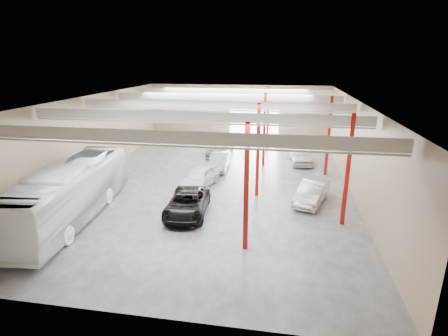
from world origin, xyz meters
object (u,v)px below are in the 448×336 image
(black_sedan, at_px, (187,203))
(car_right_near, at_px, (312,192))
(coach_bus, at_px, (71,192))
(car_right_far, at_px, (301,155))
(car_row_c, at_px, (220,147))
(car_row_b, at_px, (219,161))
(car_row_a, at_px, (199,177))

(black_sedan, height_order, car_right_near, car_right_near)
(coach_bus, xyz_separation_m, car_right_far, (15.17, 15.45, -0.96))
(car_right_near, distance_m, car_right_far, 10.22)
(car_row_c, xyz_separation_m, car_right_near, (8.90, -12.16, -0.07))
(car_row_b, bearing_deg, car_row_a, -99.21)
(black_sedan, bearing_deg, car_right_far, 54.90)
(car_row_b, xyz_separation_m, car_row_c, (-0.85, 5.20, 0.07))
(coach_bus, xyz_separation_m, black_sedan, (7.21, 1.80, -1.03))
(car_row_b, bearing_deg, black_sedan, -93.05)
(car_right_near, relative_size, car_right_far, 0.96)
(car_row_a, distance_m, car_right_near, 8.93)
(car_right_near, height_order, car_right_far, car_right_far)
(car_right_near, bearing_deg, car_row_a, -173.49)
(coach_bus, distance_m, car_row_b, 14.35)
(coach_bus, bearing_deg, car_row_a, 40.22)
(car_row_c, bearing_deg, car_right_near, -53.16)
(car_row_c, distance_m, car_right_far, 8.75)
(black_sedan, relative_size, car_row_b, 1.17)
(black_sedan, bearing_deg, car_row_a, 89.81)
(black_sedan, xyz_separation_m, car_row_c, (-0.57, 15.60, 0.08))
(car_right_far, bearing_deg, car_row_a, -139.67)
(car_row_b, xyz_separation_m, car_right_near, (8.05, -6.96, 0.00))
(car_right_far, bearing_deg, coach_bus, -139.37)
(black_sedan, relative_size, car_right_far, 1.13)
(car_row_a, xyz_separation_m, car_row_b, (0.70, 5.20, -0.06))
(car_row_a, bearing_deg, coach_bus, -122.75)
(car_right_near, xyz_separation_m, car_right_far, (-0.37, 10.21, 0.06))
(coach_bus, height_order, car_right_far, coach_bus)
(black_sedan, distance_m, car_right_near, 9.01)
(black_sedan, xyz_separation_m, car_right_near, (8.33, 3.44, 0.01))
(coach_bus, distance_m, black_sedan, 7.50)
(black_sedan, xyz_separation_m, car_row_b, (0.28, 10.40, 0.01))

